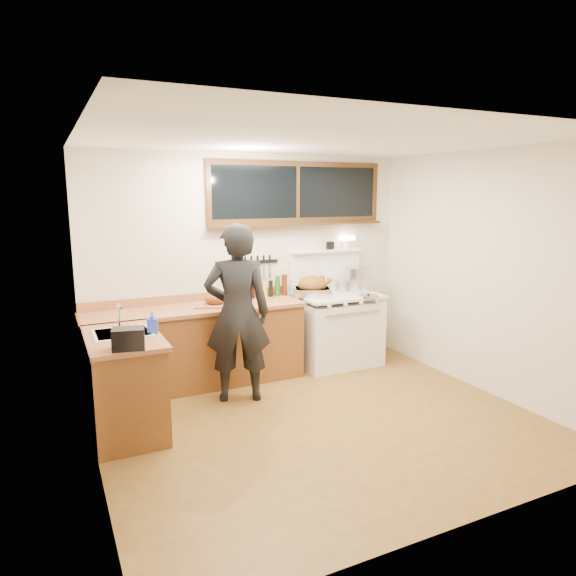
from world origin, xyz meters
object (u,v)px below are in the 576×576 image
vintage_stove (337,328)px  cutting_board (216,301)px  roast_turkey (313,288)px  man (237,313)px

vintage_stove → cutting_board: vintage_stove is taller
cutting_board → vintage_stove: bearing=-0.7°
roast_turkey → cutting_board: bearing=-179.0°
man → cutting_board: (-0.05, 0.56, 0.03)m
vintage_stove → cutting_board: size_ratio=3.07×
vintage_stove → roast_turkey: size_ratio=2.88×
vintage_stove → man: size_ratio=0.86×
cutting_board → roast_turkey: 1.25m
man → cutting_board: man is taller
cutting_board → roast_turkey: (1.24, 0.02, 0.05)m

